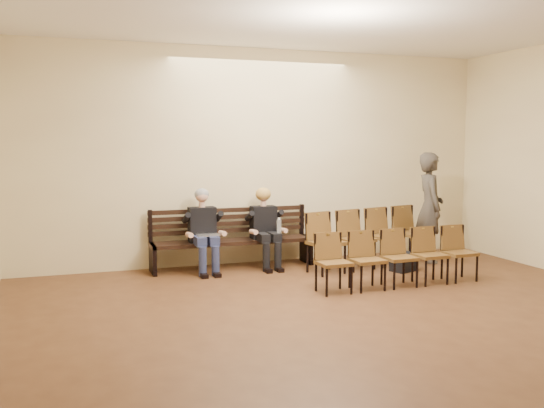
# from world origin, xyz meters

# --- Properties ---
(ground) EXTENTS (10.00, 10.00, 0.00)m
(ground) POSITION_xyz_m (0.00, 0.00, 0.00)
(ground) COLOR brown
(ground) RESTS_ON ground
(room_walls) EXTENTS (8.02, 10.01, 3.51)m
(room_walls) POSITION_xyz_m (0.00, 0.79, 2.54)
(room_walls) COLOR #FDEDB5
(room_walls) RESTS_ON ground
(bench) EXTENTS (2.60, 0.90, 0.45)m
(bench) POSITION_xyz_m (-0.58, 4.65, 0.23)
(bench) COLOR black
(bench) RESTS_ON ground
(seated_man) EXTENTS (0.51, 0.71, 1.23)m
(seated_man) POSITION_xyz_m (-1.08, 4.53, 0.61)
(seated_man) COLOR black
(seated_man) RESTS_ON ground
(seated_woman) EXTENTS (0.49, 0.68, 1.15)m
(seated_woman) POSITION_xyz_m (-0.08, 4.53, 0.57)
(seated_woman) COLOR black
(seated_woman) RESTS_ON ground
(laptop) EXTENTS (0.35, 0.28, 0.24)m
(laptop) POSITION_xyz_m (-1.04, 4.40, 0.57)
(laptop) COLOR silver
(laptop) RESTS_ON bench
(water_bottle) EXTENTS (0.09, 0.09, 0.25)m
(water_bottle) POSITION_xyz_m (0.08, 4.32, 0.57)
(water_bottle) COLOR silver
(water_bottle) RESTS_ON bench
(bag) EXTENTS (0.45, 0.37, 0.28)m
(bag) POSITION_xyz_m (1.85, 3.53, 0.14)
(bag) COLOR black
(bag) RESTS_ON ground
(passerby) EXTENTS (0.71, 0.88, 2.10)m
(passerby) POSITION_xyz_m (2.64, 4.05, 1.05)
(passerby) COLOR #3C3731
(passerby) RESTS_ON ground
(chair_row_front) EXTENTS (2.32, 1.00, 0.93)m
(chair_row_front) POSITION_xyz_m (1.52, 4.00, 0.46)
(chair_row_front) COLOR brown
(chair_row_front) RESTS_ON ground
(chair_row_back) EXTENTS (2.45, 0.50, 0.79)m
(chair_row_back) POSITION_xyz_m (1.26, 2.70, 0.40)
(chair_row_back) COLOR brown
(chair_row_back) RESTS_ON ground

